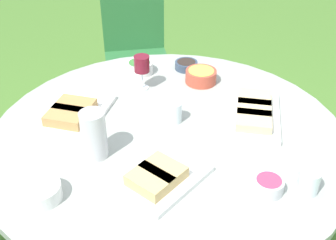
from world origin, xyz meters
TOP-DOWN VIEW (x-y plane):
  - dining_table at (0.00, 0.00)m, footprint 1.49×1.49m
  - chair_near_left at (1.33, -0.26)m, footprint 0.50×0.51m
  - water_pitcher at (-0.04, 0.31)m, footprint 0.10×0.10m
  - wine_glass at (0.38, -0.01)m, footprint 0.07×0.07m
  - platter_bread_main at (-0.03, -0.39)m, footprint 0.44×0.39m
  - platter_charcuterie at (-0.28, 0.14)m, footprint 0.35×0.39m
  - platter_sandwich_side at (0.25, 0.35)m, footprint 0.43×0.41m
  - bowl_fries at (0.34, -0.30)m, footprint 0.15×0.15m
  - bowl_salad at (0.54, -0.05)m, footprint 0.14×0.14m
  - bowl_olives at (0.50, -0.29)m, footprint 0.12×0.12m
  - bowl_dip_red at (-0.45, -0.20)m, footprint 0.11×0.11m
  - bowl_dip_cream at (-0.21, 0.54)m, footprint 0.15×0.15m
  - cup_water_near at (-0.50, -0.32)m, footprint 0.07×0.07m
  - cup_water_far at (0.07, -0.05)m, footprint 0.07×0.07m

SIDE VIEW (x-z plane):
  - chair_near_left at x=1.33m, z-range 0.08..0.97m
  - dining_table at x=0.00m, z-range 0.30..1.06m
  - bowl_olives at x=0.50m, z-range 0.76..0.80m
  - platter_sandwich_side at x=0.25m, z-range 0.75..0.82m
  - platter_bread_main at x=-0.03m, z-range 0.76..0.81m
  - platter_charcuterie at x=-0.28m, z-range 0.75..0.82m
  - bowl_dip_red at x=-0.45m, z-range 0.76..0.82m
  - bowl_dip_cream at x=-0.21m, z-range 0.76..0.82m
  - bowl_salad at x=0.54m, z-range 0.76..0.82m
  - bowl_fries at x=0.34m, z-range 0.76..0.83m
  - cup_water_near at x=-0.50m, z-range 0.76..0.85m
  - cup_water_far at x=0.07m, z-range 0.76..0.85m
  - water_pitcher at x=-0.04m, z-range 0.76..0.96m
  - wine_glass at x=0.38m, z-range 0.80..0.97m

